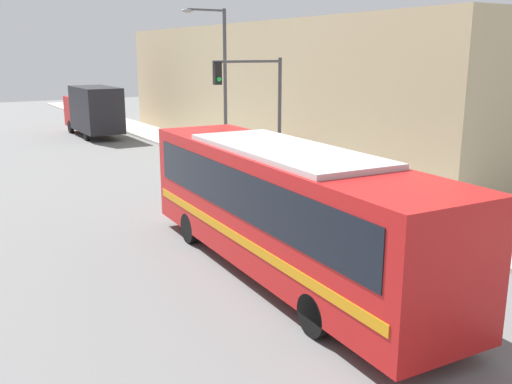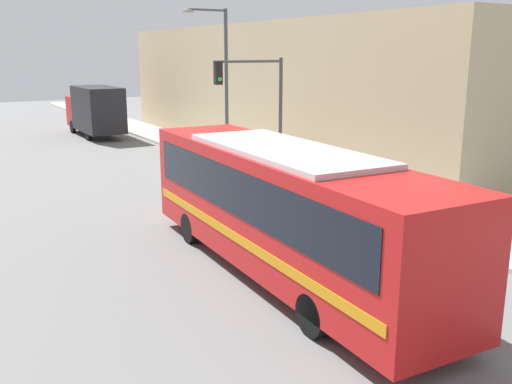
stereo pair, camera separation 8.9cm
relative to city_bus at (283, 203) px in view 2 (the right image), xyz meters
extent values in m
plane|color=slate|center=(0.64, 0.09, -1.93)|extent=(120.00, 120.00, 0.00)
cube|color=#B7B2A8|center=(6.52, 20.09, -1.85)|extent=(2.77, 70.00, 0.15)
cube|color=tan|center=(10.90, 16.86, 1.67)|extent=(6.00, 31.55, 7.18)
cube|color=red|center=(0.00, 0.00, -0.11)|extent=(3.06, 11.53, 2.84)
cube|color=black|center=(0.00, 0.00, 0.40)|extent=(3.06, 10.62, 1.16)
cube|color=orange|center=(0.00, 0.00, -0.74)|extent=(3.08, 11.07, 0.24)
cube|color=silver|center=(0.00, 0.00, 1.36)|extent=(2.62, 6.38, 0.16)
cylinder|color=black|center=(1.29, 3.49, -1.47)|extent=(0.32, 0.93, 0.92)
cylinder|color=black|center=(-0.97, 3.59, -1.47)|extent=(0.32, 0.93, 0.92)
cylinder|color=black|center=(0.99, -3.19, -1.47)|extent=(0.32, 0.93, 0.92)
cylinder|color=black|center=(-1.27, -3.09, -1.47)|extent=(0.32, 0.93, 0.92)
cube|color=black|center=(2.83, 26.84, -0.01)|extent=(2.31, 5.14, 2.94)
cube|color=#B21919|center=(2.83, 30.41, -0.43)|extent=(2.20, 2.00, 2.09)
cylinder|color=black|center=(1.82, 30.05, -1.48)|extent=(0.25, 0.90, 0.90)
cylinder|color=black|center=(1.82, 25.88, -1.48)|extent=(0.25, 0.90, 0.90)
cylinder|color=#999999|center=(5.74, 3.40, -1.53)|extent=(0.26, 0.26, 0.51)
sphere|color=#999999|center=(5.74, 3.40, -1.19)|extent=(0.25, 0.25, 0.25)
cylinder|color=#999999|center=(5.74, 3.25, -1.50)|extent=(0.12, 0.16, 0.12)
cylinder|color=#47474C|center=(5.89, 9.14, 0.86)|extent=(0.16, 0.16, 5.27)
cylinder|color=#47474C|center=(4.29, 9.14, 3.34)|extent=(3.20, 0.11, 0.11)
cube|color=black|center=(2.89, 9.14, 2.89)|extent=(0.30, 0.24, 0.90)
sphere|color=#19D83F|center=(2.89, 9.00, 2.66)|extent=(0.18, 0.18, 0.18)
cylinder|color=#47474C|center=(5.74, 9.16, -1.22)|extent=(0.06, 0.06, 1.11)
cylinder|color=#4C4C51|center=(5.74, 9.16, -0.56)|extent=(0.14, 0.14, 0.22)
cylinder|color=#47474C|center=(5.99, 14.31, 2.01)|extent=(0.18, 0.18, 7.57)
cylinder|color=#47474C|center=(4.99, 14.31, 5.69)|extent=(1.99, 0.11, 0.11)
ellipsoid|color=gray|center=(4.00, 14.31, 5.61)|extent=(0.56, 0.28, 0.20)
cylinder|color=#23283D|center=(6.62, 10.39, -1.38)|extent=(0.28, 0.28, 0.79)
cylinder|color=#B22D33|center=(6.62, 10.39, -0.65)|extent=(0.34, 0.34, 0.66)
sphere|color=tan|center=(6.62, 10.39, -0.22)|extent=(0.21, 0.21, 0.21)
camera|label=1|loc=(-7.77, -11.58, 3.72)|focal=40.00mm
camera|label=2|loc=(-7.70, -11.63, 3.72)|focal=40.00mm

